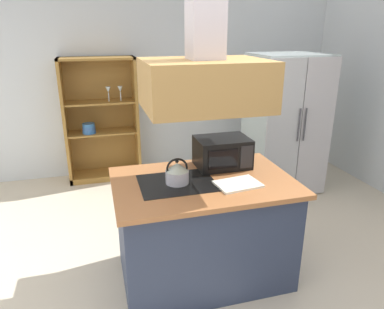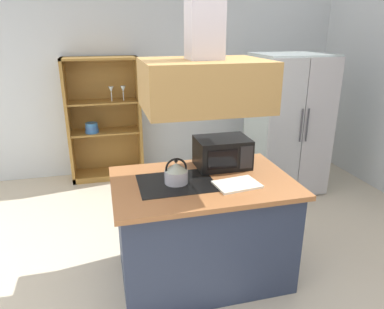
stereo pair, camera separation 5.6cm
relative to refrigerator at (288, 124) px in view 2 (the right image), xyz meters
name	(u,v)px [view 2 (the right image)]	position (x,y,z in m)	size (l,w,h in m)	color
ground_plane	(193,298)	(-1.72, -1.77, -0.88)	(7.80, 7.80, 0.00)	beige
wall_back	(141,80)	(-1.72, 1.23, 0.47)	(6.00, 0.12, 2.70)	silver
kitchen_island	(202,228)	(-1.57, -1.48, -0.43)	(1.46, 0.97, 0.90)	#2B354C
range_hood	(204,70)	(-1.57, -1.48, 0.89)	(0.90, 0.70, 1.21)	#AB7D42
refrigerator	(288,124)	(0.00, 0.00, 0.00)	(0.90, 0.77, 1.77)	#B0C0BE
dish_cabinet	(105,126)	(-2.29, 1.01, -0.13)	(1.00, 0.40, 1.70)	olive
kettle	(176,173)	(-1.78, -1.48, 0.10)	(0.19, 0.19, 0.21)	#B5B4C0
cutting_board	(237,184)	(-1.33, -1.64, 0.02)	(0.34, 0.24, 0.02)	white
microwave	(222,152)	(-1.31, -1.22, 0.15)	(0.46, 0.35, 0.26)	black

